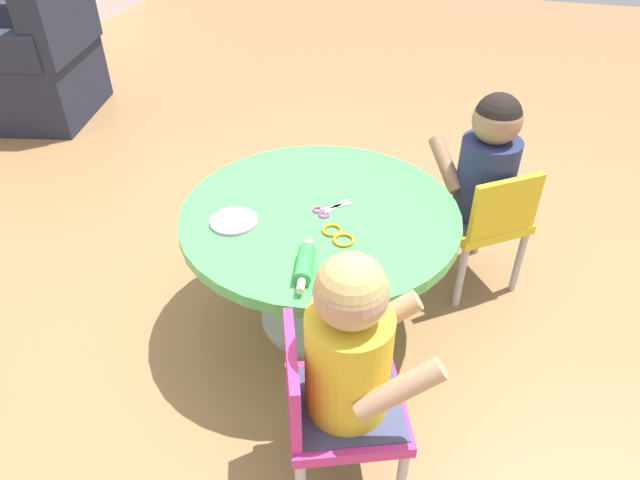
{
  "coord_description": "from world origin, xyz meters",
  "views": [
    {
      "loc": [
        -1.5,
        -0.42,
        1.53
      ],
      "look_at": [
        0.0,
        0.0,
        0.36
      ],
      "focal_mm": 32.0,
      "sensor_mm": 36.0,
      "label": 1
    }
  ],
  "objects_px": {
    "armchair_dark": "(34,66)",
    "craft_scissors": "(328,210)",
    "craft_table": "(320,237)",
    "seated_child_left": "(351,345)",
    "rolling_pin": "(305,264)",
    "child_chair_right": "(483,220)",
    "seated_child_right": "(488,162)",
    "child_chair_left": "(333,406)"
  },
  "relations": [
    {
      "from": "rolling_pin",
      "to": "craft_scissors",
      "type": "bearing_deg",
      "value": 2.8
    },
    {
      "from": "rolling_pin",
      "to": "craft_scissors",
      "type": "relative_size",
      "value": 1.71
    },
    {
      "from": "craft_table",
      "to": "craft_scissors",
      "type": "bearing_deg",
      "value": -67.62
    },
    {
      "from": "craft_table",
      "to": "seated_child_left",
      "type": "height_order",
      "value": "seated_child_left"
    },
    {
      "from": "armchair_dark",
      "to": "craft_scissors",
      "type": "bearing_deg",
      "value": -120.55
    },
    {
      "from": "child_chair_right",
      "to": "craft_scissors",
      "type": "relative_size",
      "value": 3.97
    },
    {
      "from": "armchair_dark",
      "to": "craft_table",
      "type": "bearing_deg",
      "value": -121.03
    },
    {
      "from": "seated_child_right",
      "to": "seated_child_left",
      "type": "bearing_deg",
      "value": 164.35
    },
    {
      "from": "child_chair_left",
      "to": "seated_child_right",
      "type": "relative_size",
      "value": 1.05
    },
    {
      "from": "craft_table",
      "to": "seated_child_right",
      "type": "xyz_separation_m",
      "value": [
        0.39,
        -0.52,
        0.16
      ]
    },
    {
      "from": "seated_child_right",
      "to": "rolling_pin",
      "type": "bearing_deg",
      "value": 145.55
    },
    {
      "from": "child_chair_left",
      "to": "armchair_dark",
      "type": "bearing_deg",
      "value": 51.0
    },
    {
      "from": "seated_child_left",
      "to": "rolling_pin",
      "type": "xyz_separation_m",
      "value": [
        0.29,
        0.2,
        -0.03
      ]
    },
    {
      "from": "child_chair_left",
      "to": "rolling_pin",
      "type": "xyz_separation_m",
      "value": [
        0.3,
        0.16,
        0.2
      ]
    },
    {
      "from": "child_chair_right",
      "to": "armchair_dark",
      "type": "xyz_separation_m",
      "value": [
        0.94,
        2.69,
        0.0
      ]
    },
    {
      "from": "seated_child_right",
      "to": "armchair_dark",
      "type": "bearing_deg",
      "value": 71.2
    },
    {
      "from": "child_chair_right",
      "to": "craft_scissors",
      "type": "bearing_deg",
      "value": 123.69
    },
    {
      "from": "craft_table",
      "to": "seated_child_left",
      "type": "bearing_deg",
      "value": -158.08
    },
    {
      "from": "craft_scissors",
      "to": "rolling_pin",
      "type": "bearing_deg",
      "value": -177.2
    },
    {
      "from": "seated_child_left",
      "to": "armchair_dark",
      "type": "bearing_deg",
      "value": 51.65
    },
    {
      "from": "seated_child_right",
      "to": "armchair_dark",
      "type": "xyz_separation_m",
      "value": [
        0.91,
        2.66,
        -0.22
      ]
    },
    {
      "from": "craft_table",
      "to": "child_chair_left",
      "type": "xyz_separation_m",
      "value": [
        -0.61,
        -0.2,
        -0.07
      ]
    },
    {
      "from": "armchair_dark",
      "to": "rolling_pin",
      "type": "bearing_deg",
      "value": -126.17
    },
    {
      "from": "rolling_pin",
      "to": "seated_child_right",
      "type": "bearing_deg",
      "value": -34.45
    },
    {
      "from": "seated_child_left",
      "to": "craft_scissors",
      "type": "xyz_separation_m",
      "value": [
        0.61,
        0.22,
        -0.05
      ]
    },
    {
      "from": "child_chair_left",
      "to": "child_chair_right",
      "type": "distance_m",
      "value": 1.02
    },
    {
      "from": "child_chair_right",
      "to": "armchair_dark",
      "type": "height_order",
      "value": "armchair_dark"
    },
    {
      "from": "armchair_dark",
      "to": "rolling_pin",
      "type": "height_order",
      "value": "armchair_dark"
    },
    {
      "from": "craft_table",
      "to": "armchair_dark",
      "type": "distance_m",
      "value": 2.51
    },
    {
      "from": "armchair_dark",
      "to": "craft_scissors",
      "type": "xyz_separation_m",
      "value": [
        -1.28,
        -2.17,
        0.17
      ]
    },
    {
      "from": "seated_child_left",
      "to": "child_chair_right",
      "type": "xyz_separation_m",
      "value": [
        0.95,
        -0.3,
        -0.23
      ]
    },
    {
      "from": "child_chair_right",
      "to": "craft_scissors",
      "type": "xyz_separation_m",
      "value": [
        -0.34,
        0.51,
        0.18
      ]
    },
    {
      "from": "seated_child_left",
      "to": "rolling_pin",
      "type": "distance_m",
      "value": 0.35
    },
    {
      "from": "rolling_pin",
      "to": "craft_scissors",
      "type": "height_order",
      "value": "rolling_pin"
    },
    {
      "from": "craft_table",
      "to": "child_chair_left",
      "type": "distance_m",
      "value": 0.65
    },
    {
      "from": "rolling_pin",
      "to": "craft_scissors",
      "type": "distance_m",
      "value": 0.32
    },
    {
      "from": "child_chair_left",
      "to": "rolling_pin",
      "type": "relative_size",
      "value": 2.33
    },
    {
      "from": "craft_scissors",
      "to": "child_chair_right",
      "type": "bearing_deg",
      "value": -56.31
    },
    {
      "from": "seated_child_left",
      "to": "child_chair_left",
      "type": "bearing_deg",
      "value": 111.46
    },
    {
      "from": "seated_child_left",
      "to": "craft_scissors",
      "type": "distance_m",
      "value": 0.65
    },
    {
      "from": "child_chair_right",
      "to": "armchair_dark",
      "type": "relative_size",
      "value": 0.63
    },
    {
      "from": "rolling_pin",
      "to": "child_chair_left",
      "type": "bearing_deg",
      "value": -151.78
    }
  ]
}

